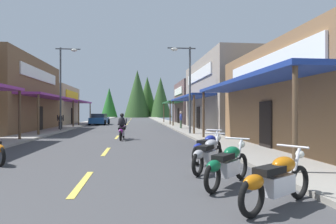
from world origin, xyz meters
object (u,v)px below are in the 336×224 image
streetlamp_right (186,78)px  motorcycle_parked_right_0 (277,180)px  rider_cruising_lead (122,129)px  pedestrian_browsing (181,119)px  motorcycle_parked_right_1 (228,164)px  pedestrian_waiting (60,120)px  streetlamp_left (64,78)px  motorcycle_parked_right_3 (207,147)px  parked_car_curbside (99,119)px  motorcycle_parked_right_2 (208,153)px

streetlamp_right → motorcycle_parked_right_0: (-1.07, -15.04, -3.56)m
rider_cruising_lead → pedestrian_browsing: pedestrian_browsing is taller
motorcycle_parked_right_1 → pedestrian_waiting: 21.59m
streetlamp_right → rider_cruising_lead: size_ratio=2.91×
streetlamp_right → rider_cruising_lead: streetlamp_right is taller
motorcycle_parked_right_1 → pedestrian_waiting: (-8.72, 19.75, 0.41)m
pedestrian_waiting → streetlamp_left: bearing=23.0°
streetlamp_right → motorcycle_parked_right_3: bearing=-96.1°
streetlamp_right → parked_car_curbside: bearing=116.0°
streetlamp_left → motorcycle_parked_right_1: size_ratio=4.26×
pedestrian_browsing → motorcycle_parked_right_2: bearing=76.2°
motorcycle_parked_right_2 → pedestrian_waiting: bearing=61.6°
rider_cruising_lead → motorcycle_parked_right_0: bearing=-161.8°
pedestrian_waiting → parked_car_curbside: 10.70m
streetlamp_left → pedestrian_browsing: bearing=9.1°
motorcycle_parked_right_2 → rider_cruising_lead: size_ratio=0.84×
motorcycle_parked_right_0 → motorcycle_parked_right_2: size_ratio=1.04×
motorcycle_parked_right_2 → pedestrian_browsing: pedestrian_browsing is taller
rider_cruising_lead → motorcycle_parked_right_2: bearing=-159.4°
motorcycle_parked_right_0 → motorcycle_parked_right_3: (-0.06, 4.51, 0.00)m
streetlamp_left → motorcycle_parked_right_0: size_ratio=3.74×
motorcycle_parked_right_1 → motorcycle_parked_right_3: (0.32, 3.04, 0.00)m
streetlamp_left → motorcycle_parked_right_1: bearing=-66.1°
motorcycle_parked_right_3 → pedestrian_browsing: 16.75m
pedestrian_browsing → pedestrian_waiting: bearing=-7.5°
motorcycle_parked_right_0 → rider_cruising_lead: size_ratio=0.87×
motorcycle_parked_right_1 → rider_cruising_lead: rider_cruising_lead is taller
streetlamp_left → pedestrian_waiting: size_ratio=4.45×
streetlamp_left → parked_car_curbside: (1.33, 12.17, -3.76)m
rider_cruising_lead → motorcycle_parked_right_1: bearing=-161.8°
pedestrian_browsing → streetlamp_left: bearing=1.9°
motorcycle_parked_right_2 → parked_car_curbside: parked_car_curbside is taller
pedestrian_waiting → motorcycle_parked_right_0: bearing=23.1°
streetlamp_right → motorcycle_parked_right_3: streetlamp_right is taller
motorcycle_parked_right_1 → rider_cruising_lead: 11.15m
rider_cruising_lead → streetlamp_right: bearing=-53.8°
motorcycle_parked_right_2 → motorcycle_parked_right_3: (0.34, 1.44, 0.00)m
parked_car_curbside → motorcycle_parked_right_3: bearing=-162.0°
rider_cruising_lead → pedestrian_waiting: bearing=36.4°
motorcycle_parked_right_0 → rider_cruising_lead: rider_cruising_lead is taller
streetlamp_left → motorcycle_parked_right_2: 18.73m
parked_car_curbside → pedestrian_waiting: bearing=172.5°
pedestrian_browsing → parked_car_curbside: (-8.73, 10.56, -0.28)m
pedestrian_browsing → parked_car_curbside: size_ratio=0.38×
motorcycle_parked_right_1 → motorcycle_parked_right_3: bearing=37.0°
motorcycle_parked_right_3 → motorcycle_parked_right_0: bearing=-139.7°
motorcycle_parked_right_0 → motorcycle_parked_right_3: same height
motorcycle_parked_right_1 → pedestrian_waiting: pedestrian_waiting is taller
motorcycle_parked_right_0 → motorcycle_parked_right_1: size_ratio=1.14×
streetlamp_left → pedestrian_browsing: streetlamp_left is taller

